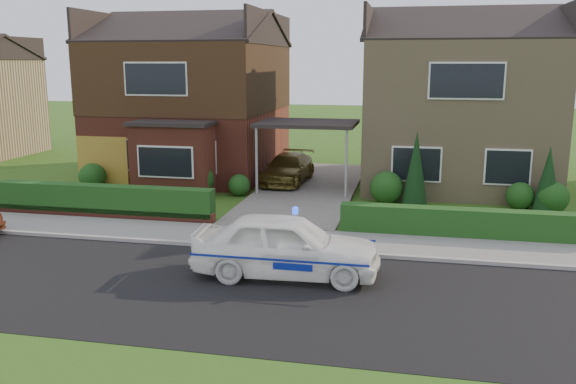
# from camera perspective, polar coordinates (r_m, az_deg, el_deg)

# --- Properties ---
(ground) EXTENTS (120.00, 120.00, 0.00)m
(ground) POSITION_cam_1_polar(r_m,az_deg,el_deg) (14.02, -6.21, -9.12)
(ground) COLOR #2C5516
(ground) RESTS_ON ground
(road) EXTENTS (60.00, 6.00, 0.02)m
(road) POSITION_cam_1_polar(r_m,az_deg,el_deg) (14.02, -6.21, -9.12)
(road) COLOR black
(road) RESTS_ON ground
(kerb) EXTENTS (60.00, 0.16, 0.12)m
(kerb) POSITION_cam_1_polar(r_m,az_deg,el_deg) (16.76, -2.99, -5.26)
(kerb) COLOR #9E9993
(kerb) RESTS_ON ground
(sidewalk) EXTENTS (60.00, 2.00, 0.10)m
(sidewalk) POSITION_cam_1_polar(r_m,az_deg,el_deg) (17.74, -2.13, -4.30)
(sidewalk) COLOR slate
(sidewalk) RESTS_ON ground
(driveway) EXTENTS (3.80, 12.00, 0.12)m
(driveway) POSITION_cam_1_polar(r_m,az_deg,el_deg) (24.29, 1.80, 0.23)
(driveway) COLOR #666059
(driveway) RESTS_ON ground
(house_left) EXTENTS (7.50, 9.53, 7.25)m
(house_left) POSITION_cam_1_polar(r_m,az_deg,el_deg) (28.14, -8.92, 9.43)
(house_left) COLOR brown
(house_left) RESTS_ON ground
(house_right) EXTENTS (7.50, 8.06, 7.25)m
(house_right) POSITION_cam_1_polar(r_m,az_deg,el_deg) (26.49, 15.62, 8.65)
(house_right) COLOR tan
(house_right) RESTS_ON ground
(carport_link) EXTENTS (3.80, 3.00, 2.77)m
(carport_link) POSITION_cam_1_polar(r_m,az_deg,el_deg) (23.84, 1.82, 6.32)
(carport_link) COLOR black
(carport_link) RESTS_ON ground
(garage_door) EXTENTS (2.20, 0.10, 2.10)m
(garage_door) POSITION_cam_1_polar(r_m,az_deg,el_deg) (25.88, -16.92, 2.67)
(garage_door) COLOR olive
(garage_door) RESTS_ON ground
(dwarf_wall) EXTENTS (7.70, 0.25, 0.36)m
(dwarf_wall) POSITION_cam_1_polar(r_m,az_deg,el_deg) (20.88, -16.96, -1.94)
(dwarf_wall) COLOR brown
(dwarf_wall) RESTS_ON ground
(hedge_left) EXTENTS (7.50, 0.55, 0.90)m
(hedge_left) POSITION_cam_1_polar(r_m,az_deg,el_deg) (21.05, -16.73, -2.32)
(hedge_left) COLOR #133C15
(hedge_left) RESTS_ON ground
(hedge_right) EXTENTS (7.50, 0.55, 0.80)m
(hedge_right) POSITION_cam_1_polar(r_m,az_deg,el_deg) (18.54, 16.59, -4.25)
(hedge_right) COLOR #133C15
(hedge_right) RESTS_ON ground
(shrub_left_far) EXTENTS (1.08, 1.08, 1.08)m
(shrub_left_far) POSITION_cam_1_polar(r_m,az_deg,el_deg) (25.69, -17.84, 1.39)
(shrub_left_far) COLOR #133C15
(shrub_left_far) RESTS_ON ground
(shrub_left_mid) EXTENTS (1.32, 1.32, 1.32)m
(shrub_left_mid) POSITION_cam_1_polar(r_m,az_deg,el_deg) (23.59, -8.54, 1.23)
(shrub_left_mid) COLOR #133C15
(shrub_left_mid) RESTS_ON ground
(shrub_left_near) EXTENTS (0.84, 0.84, 0.84)m
(shrub_left_near) POSITION_cam_1_polar(r_m,az_deg,el_deg) (23.42, -4.59, 0.65)
(shrub_left_near) COLOR #133C15
(shrub_left_near) RESTS_ON ground
(shrub_right_near) EXTENTS (1.20, 1.20, 1.20)m
(shrub_right_near) POSITION_cam_1_polar(r_m,az_deg,el_deg) (22.28, 9.21, 0.41)
(shrub_right_near) COLOR #133C15
(shrub_right_near) RESTS_ON ground
(shrub_right_mid) EXTENTS (0.96, 0.96, 0.96)m
(shrub_right_mid) POSITION_cam_1_polar(r_m,az_deg,el_deg) (22.68, 20.89, -0.35)
(shrub_right_mid) COLOR #133C15
(shrub_right_mid) RESTS_ON ground
(shrub_right_far) EXTENTS (1.08, 1.08, 1.08)m
(shrub_right_far) POSITION_cam_1_polar(r_m,az_deg,el_deg) (22.56, 23.52, -0.47)
(shrub_right_far) COLOR #133C15
(shrub_right_far) RESTS_ON ground
(conifer_a) EXTENTS (0.90, 0.90, 2.60)m
(conifer_a) POSITION_cam_1_polar(r_m,az_deg,el_deg) (21.93, 11.85, 1.98)
(conifer_a) COLOR black
(conifer_a) RESTS_ON ground
(conifer_b) EXTENTS (0.90, 0.90, 2.20)m
(conifer_b) POSITION_cam_1_polar(r_m,az_deg,el_deg) (22.41, 23.14, 0.95)
(conifer_b) COLOR black
(conifer_b) RESTS_ON ground
(police_car) EXTENTS (4.11, 4.56, 1.69)m
(police_car) POSITION_cam_1_polar(r_m,az_deg,el_deg) (14.56, -0.17, -5.06)
(police_car) COLOR white
(police_car) RESTS_ON ground
(driveway_car) EXTENTS (1.82, 4.09, 1.17)m
(driveway_car) POSITION_cam_1_polar(r_m,az_deg,el_deg) (25.36, -0.01, 2.22)
(driveway_car) COLOR brown
(driveway_car) RESTS_ON driveway
(potted_plant_a) EXTENTS (0.42, 0.32, 0.72)m
(potted_plant_a) POSITION_cam_1_polar(r_m,az_deg,el_deg) (23.81, -12.84, 0.42)
(potted_plant_a) COLOR gray
(potted_plant_a) RESTS_ON ground
(potted_plant_b) EXTENTS (0.50, 0.50, 0.71)m
(potted_plant_b) POSITION_cam_1_polar(r_m,az_deg,el_deg) (20.96, -12.62, -1.16)
(potted_plant_b) COLOR gray
(potted_plant_b) RESTS_ON ground
(potted_plant_c) EXTENTS (0.64, 0.64, 0.84)m
(potted_plant_c) POSITION_cam_1_polar(r_m,az_deg,el_deg) (24.22, -13.68, 0.72)
(potted_plant_c) COLOR gray
(potted_plant_c) RESTS_ON ground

